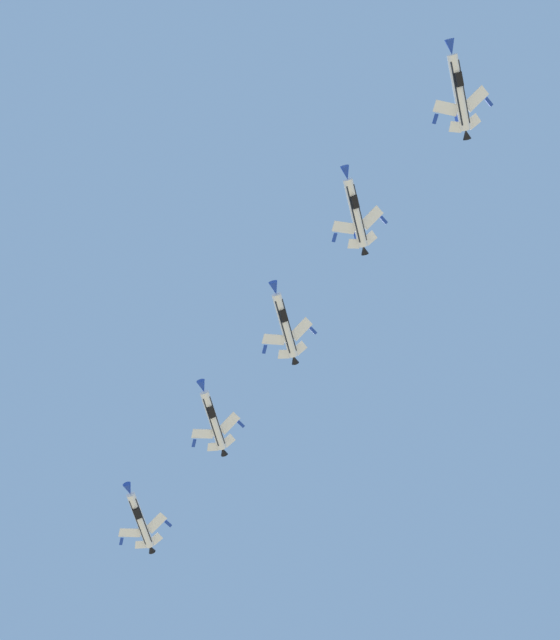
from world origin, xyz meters
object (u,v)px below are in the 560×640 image
(fighter_jet_left_wing, at_px, (355,211))
(fighter_jet_left_outer, at_px, (213,419))
(fighter_jet_lead, at_px, (459,91))
(fighter_jet_right_outer, at_px, (140,519))
(fighter_jet_right_wing, at_px, (284,324))

(fighter_jet_left_wing, relative_size, fighter_jet_left_outer, 1.00)
(fighter_jet_lead, bearing_deg, fighter_jet_right_outer, -40.93)
(fighter_jet_right_wing, distance_m, fighter_jet_right_outer, 48.55)
(fighter_jet_right_outer, bearing_deg, fighter_jet_lead, 139.07)
(fighter_jet_right_wing, distance_m, fighter_jet_left_outer, 23.46)
(fighter_jet_right_outer, bearing_deg, fighter_jet_left_outer, 139.55)
(fighter_jet_lead, height_order, fighter_jet_right_wing, fighter_jet_right_wing)
(fighter_jet_lead, bearing_deg, fighter_jet_right_wing, -41.02)
(fighter_jet_lead, relative_size, fighter_jet_right_outer, 1.00)
(fighter_jet_lead, relative_size, fighter_jet_left_outer, 1.00)
(fighter_jet_left_wing, bearing_deg, fighter_jet_lead, 141.41)
(fighter_jet_left_wing, relative_size, fighter_jet_right_outer, 1.00)
(fighter_jet_left_wing, height_order, fighter_jet_right_wing, fighter_jet_left_wing)
(fighter_jet_right_outer, bearing_deg, fighter_jet_right_wing, 139.16)
(fighter_jet_right_wing, height_order, fighter_jet_left_outer, fighter_jet_left_outer)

